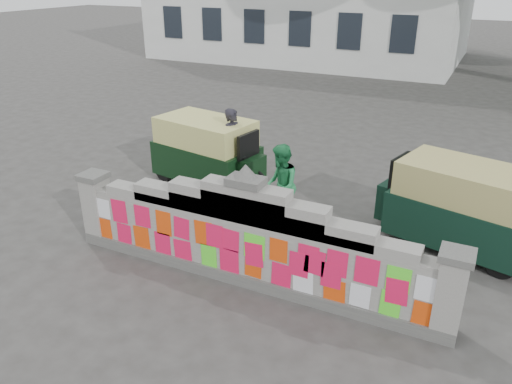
# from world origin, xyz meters

# --- Properties ---
(ground) EXTENTS (100.00, 100.00, 0.00)m
(ground) POSITION_xyz_m (0.00, 0.00, 0.00)
(ground) COLOR #383533
(ground) RESTS_ON ground
(parapet_wall) EXTENTS (6.48, 0.44, 2.01)m
(parapet_wall) POSITION_xyz_m (-0.00, -0.01, 0.75)
(parapet_wall) COLOR #4C4C49
(parapet_wall) RESTS_ON ground
(cyclist_bike) EXTENTS (1.89, 0.90, 0.95)m
(cyclist_bike) POSITION_xyz_m (-1.93, 3.17, 0.48)
(cyclist_bike) COLOR black
(cyclist_bike) RESTS_ON ground
(cyclist_rider) EXTENTS (0.47, 0.64, 1.62)m
(cyclist_rider) POSITION_xyz_m (-1.93, 3.17, 0.81)
(cyclist_rider) COLOR black
(cyclist_rider) RESTS_ON ground
(pedestrian) EXTENTS (0.89, 0.98, 1.63)m
(pedestrian) POSITION_xyz_m (-0.30, 2.03, 0.82)
(pedestrian) COLOR #248549
(pedestrian) RESTS_ON ground
(rickshaw_left) EXTENTS (2.83, 1.68, 1.52)m
(rickshaw_left) POSITION_xyz_m (-2.62, 3.24, 0.79)
(rickshaw_left) COLOR black
(rickshaw_left) RESTS_ON ground
(rickshaw_right) EXTENTS (2.88, 1.86, 1.54)m
(rickshaw_right) POSITION_xyz_m (2.85, 2.66, 0.80)
(rickshaw_right) COLOR black
(rickshaw_right) RESTS_ON ground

